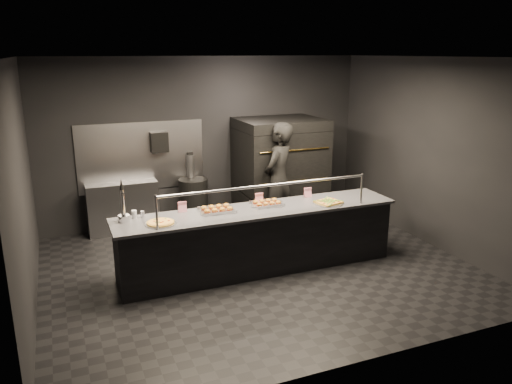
% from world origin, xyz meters
% --- Properties ---
extents(room, '(6.04, 6.00, 3.00)m').
position_xyz_m(room, '(-0.02, 0.05, 1.50)').
color(room, black).
rests_on(room, ground).
extents(service_counter, '(4.10, 0.78, 1.37)m').
position_xyz_m(service_counter, '(0.00, -0.00, 0.46)').
color(service_counter, black).
rests_on(service_counter, ground).
extents(pizza_oven, '(1.50, 1.23, 1.91)m').
position_xyz_m(pizza_oven, '(1.20, 1.90, 0.97)').
color(pizza_oven, black).
rests_on(pizza_oven, ground).
extents(prep_shelf, '(1.20, 0.35, 0.90)m').
position_xyz_m(prep_shelf, '(-1.60, 2.32, 0.45)').
color(prep_shelf, '#99999E').
rests_on(prep_shelf, ground).
extents(towel_dispenser, '(0.30, 0.20, 0.35)m').
position_xyz_m(towel_dispenser, '(-0.90, 2.39, 1.55)').
color(towel_dispenser, black).
rests_on(towel_dispenser, room).
extents(fire_extinguisher, '(0.14, 0.14, 0.51)m').
position_xyz_m(fire_extinguisher, '(-0.35, 2.40, 1.06)').
color(fire_extinguisher, '#B2B2B7').
rests_on(fire_extinguisher, room).
extents(beer_tap, '(0.15, 0.22, 0.59)m').
position_xyz_m(beer_tap, '(-1.85, 0.17, 1.09)').
color(beer_tap, silver).
rests_on(beer_tap, service_counter).
extents(round_pizza, '(0.41, 0.41, 0.03)m').
position_xyz_m(round_pizza, '(-1.42, -0.11, 0.94)').
color(round_pizza, silver).
rests_on(round_pizza, service_counter).
extents(slider_tray_a, '(0.53, 0.42, 0.08)m').
position_xyz_m(slider_tray_a, '(-0.58, 0.13, 0.95)').
color(slider_tray_a, silver).
rests_on(slider_tray_a, service_counter).
extents(slider_tray_b, '(0.52, 0.46, 0.07)m').
position_xyz_m(slider_tray_b, '(0.19, 0.14, 0.95)').
color(slider_tray_b, silver).
rests_on(slider_tray_b, service_counter).
extents(square_pizza, '(0.43, 0.43, 0.05)m').
position_xyz_m(square_pizza, '(1.05, -0.14, 0.94)').
color(square_pizza, silver).
rests_on(square_pizza, service_counter).
extents(condiment_jar, '(0.17, 0.07, 0.11)m').
position_xyz_m(condiment_jar, '(-1.67, 0.25, 0.97)').
color(condiment_jar, silver).
rests_on(condiment_jar, service_counter).
extents(tent_cards, '(2.08, 0.04, 0.15)m').
position_xyz_m(tent_cards, '(0.00, 0.28, 1.00)').
color(tent_cards, white).
rests_on(tent_cards, service_counter).
extents(trash_bin, '(0.52, 0.52, 0.87)m').
position_xyz_m(trash_bin, '(-0.36, 2.22, 0.43)').
color(trash_bin, black).
rests_on(trash_bin, ground).
extents(worker, '(0.85, 0.82, 1.95)m').
position_xyz_m(worker, '(0.87, 1.24, 0.97)').
color(worker, black).
rests_on(worker, ground).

